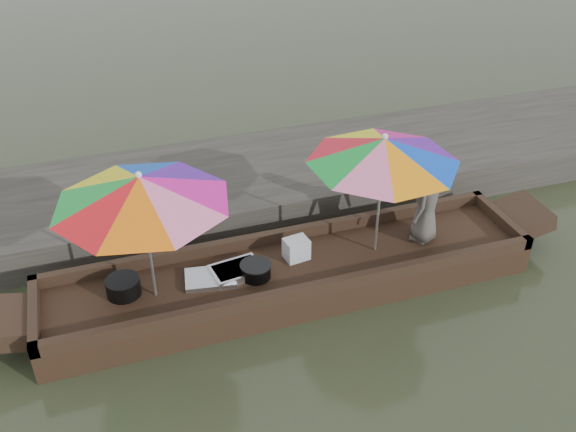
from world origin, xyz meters
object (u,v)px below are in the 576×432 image
object	(u,v)px
vendor	(427,202)
umbrella_bow	(147,237)
tray_scallop	(210,278)
boat_hull	(291,279)
charcoal_grill	(256,271)
cooking_pot	(123,287)
umbrella_stern	(380,195)
supply_bag	(296,249)
tray_crayfish	(236,271)

from	to	relation	value
vendor	umbrella_bow	bearing A→B (deg)	-42.52
tray_scallop	umbrella_bow	bearing A→B (deg)	-175.25
boat_hull	charcoal_grill	size ratio (longest dim) A/B	16.96
boat_hull	vendor	bearing A→B (deg)	1.23
cooking_pot	umbrella_stern	distance (m)	3.06
vendor	umbrella_stern	xyz separation A→B (m)	(-0.67, -0.04, 0.24)
charcoal_grill	tray_scallop	bearing A→B (deg)	169.14
boat_hull	cooking_pot	distance (m)	1.93
tray_scallop	umbrella_bow	distance (m)	0.98
cooking_pot	charcoal_grill	xyz separation A→B (m)	(1.47, -0.17, -0.02)
tray_scallop	supply_bag	bearing A→B (deg)	5.14
supply_bag	umbrella_stern	xyz separation A→B (m)	(0.96, -0.15, 0.65)
supply_bag	charcoal_grill	bearing A→B (deg)	-160.84
vendor	umbrella_bow	distance (m)	3.33
umbrella_bow	tray_scallop	bearing A→B (deg)	4.75
tray_scallop	umbrella_bow	size ratio (longest dim) A/B	0.31
tray_scallop	vendor	xyz separation A→B (m)	(2.69, -0.01, 0.50)
boat_hull	umbrella_stern	xyz separation A→B (m)	(1.08, 0.00, 0.95)
vendor	umbrella_stern	world-z (taller)	umbrella_stern
umbrella_stern	charcoal_grill	bearing A→B (deg)	-178.29
charcoal_grill	umbrella_bow	xyz separation A→B (m)	(-1.14, 0.05, 0.69)
boat_hull	charcoal_grill	distance (m)	0.51
tray_scallop	cooking_pot	bearing A→B (deg)	175.64
cooking_pot	supply_bag	world-z (taller)	supply_bag
cooking_pot	tray_crayfish	bearing A→B (deg)	-2.53
umbrella_bow	umbrella_stern	bearing A→B (deg)	0.00
supply_bag	umbrella_bow	world-z (taller)	umbrella_bow
tray_crayfish	tray_scallop	bearing A→B (deg)	-176.79
tray_crayfish	supply_bag	bearing A→B (deg)	5.92
umbrella_bow	umbrella_stern	size ratio (longest dim) A/B	1.06
tray_scallop	umbrella_bow	world-z (taller)	umbrella_bow
cooking_pot	vendor	size ratio (longest dim) A/B	0.36
tray_scallop	charcoal_grill	xyz separation A→B (m)	(0.51, -0.10, 0.05)
cooking_pot	tray_crayfish	size ratio (longest dim) A/B	0.66
tray_crayfish	charcoal_grill	xyz separation A→B (m)	(0.20, -0.11, 0.04)
tray_crayfish	supply_bag	world-z (taller)	supply_bag
tray_scallop	boat_hull	bearing A→B (deg)	-3.17
tray_crayfish	tray_scallop	xyz separation A→B (m)	(-0.31, -0.02, -0.01)
boat_hull	cooking_pot	size ratio (longest dim) A/B	15.28
boat_hull	tray_scallop	distance (m)	0.97
boat_hull	umbrella_stern	size ratio (longest dim) A/B	3.33
boat_hull	umbrella_bow	world-z (taller)	umbrella_bow
boat_hull	cooking_pot	xyz separation A→B (m)	(-1.90, 0.13, 0.27)
cooking_pot	tray_scallop	xyz separation A→B (m)	(0.96, -0.07, -0.07)
cooking_pot	umbrella_bow	distance (m)	0.76
tray_crayfish	umbrella_bow	bearing A→B (deg)	-175.75
tray_crayfish	umbrella_stern	distance (m)	1.87
cooking_pot	supply_bag	bearing A→B (deg)	0.65
boat_hull	tray_crayfish	world-z (taller)	tray_crayfish
charcoal_grill	supply_bag	bearing A→B (deg)	19.16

